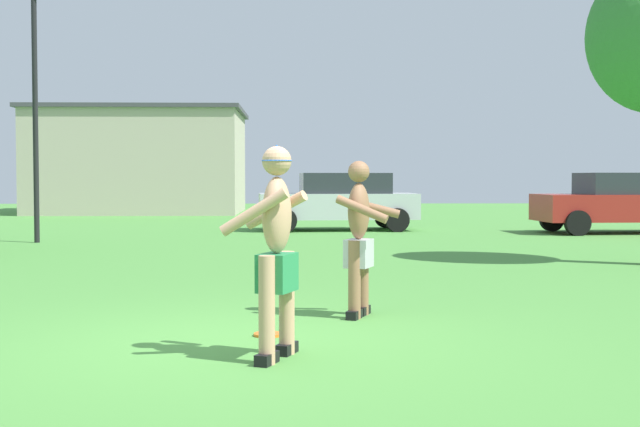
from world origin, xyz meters
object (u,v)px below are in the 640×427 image
Objects in this scene: player_in_gray at (359,236)px; frisbee at (268,334)px; car_silver_far_end at (339,200)px; lamp_post at (35,85)px; car_red_near_post at (622,202)px; player_with_cap at (276,242)px.

player_in_gray reaches higher than frisbee.
car_silver_far_end is 0.77× the size of lamp_post.
car_red_near_post is at bearing -10.89° from car_silver_far_end.
player_with_cap is 1.38m from frisbee.
car_red_near_post is 0.77× the size of lamp_post.
player_in_gray is 6.12× the size of frisbee.
car_red_near_post and car_silver_far_end have the same top height.
frisbee is 0.06× the size of car_red_near_post.
player_with_cap is 0.39× the size of car_red_near_post.
player_in_gray is 0.37× the size of car_silver_far_end.
car_red_near_post is at bearing 58.29° from frisbee.
lamp_post is at bearing -168.78° from car_red_near_post.
car_silver_far_end is at bearing 87.83° from player_in_gray.
player_with_cap is at bearing -111.85° from player_in_gray.
lamp_post is (-5.53, 11.44, 3.51)m from frisbee.
player_with_cap reaches higher than car_red_near_post.
car_silver_far_end reaches higher than frisbee.
player_in_gray reaches higher than car_silver_far_end.
lamp_post is (-7.01, -4.26, 2.70)m from car_silver_far_end.
lamp_post is at bearing 121.88° from player_in_gray.
player_with_cap is 17.60m from car_red_near_post.
player_in_gray is 0.28× the size of lamp_post.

